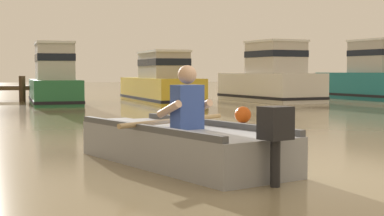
% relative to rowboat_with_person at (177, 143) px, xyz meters
% --- Properties ---
extents(ground_plane, '(120.00, 120.00, 0.00)m').
position_rel_rowboat_with_person_xyz_m(ground_plane, '(1.49, -1.10, -0.25)').
color(ground_plane, '#7A6B4C').
extents(rowboat_with_person, '(2.04, 3.65, 1.19)m').
position_rel_rowboat_with_person_xyz_m(rowboat_with_person, '(0.00, 0.00, 0.00)').
color(rowboat_with_person, gray).
rests_on(rowboat_with_person, ground).
extents(moored_boat_green, '(1.69, 4.91, 2.14)m').
position_rel_rowboat_with_person_xyz_m(moored_boat_green, '(-0.73, 14.04, 0.53)').
color(moored_boat_green, '#287042').
rests_on(moored_boat_green, ground).
extents(moored_boat_yellow, '(1.94, 6.15, 1.88)m').
position_rel_rowboat_with_person_xyz_m(moored_boat_yellow, '(3.08, 14.05, 0.45)').
color(moored_boat_yellow, gold).
rests_on(moored_boat_yellow, ground).
extents(moored_boat_white, '(2.70, 5.03, 2.30)m').
position_rel_rowboat_with_person_xyz_m(moored_boat_white, '(7.32, 13.64, 0.61)').
color(moored_boat_white, white).
rests_on(moored_boat_white, ground).
extents(moored_boat_teal, '(2.78, 5.07, 2.43)m').
position_rel_rowboat_with_person_xyz_m(moored_boat_teal, '(11.95, 13.83, 0.65)').
color(moored_boat_teal, '#1E727A').
rests_on(moored_boat_teal, ground).
extents(mooring_buoy, '(0.36, 0.36, 0.36)m').
position_rel_rowboat_with_person_xyz_m(mooring_buoy, '(2.83, 5.05, -0.07)').
color(mooring_buoy, '#E55919').
rests_on(mooring_buoy, ground).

